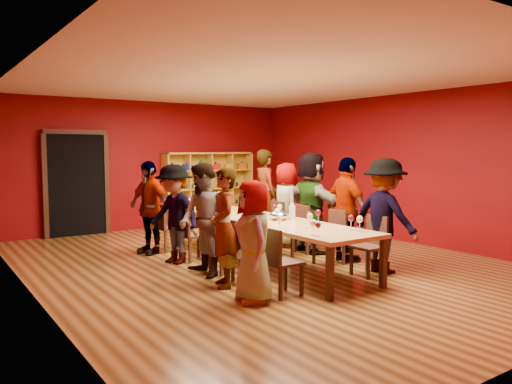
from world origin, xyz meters
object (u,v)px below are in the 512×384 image
Objects in this scene: chair_person_left_1 at (245,248)px; person_left_4 at (149,207)px; person_left_3 at (174,214)px; wine_bottle at (220,201)px; spittoon_bowl at (279,215)px; chair_person_right_2 at (297,227)px; person_right_0 at (385,216)px; chair_person_right_4 at (251,218)px; shelving_unit at (208,185)px; person_right_3 at (286,205)px; tasting_table at (262,221)px; chair_person_left_4 at (166,225)px; chair_person_left_2 at (221,241)px; person_right_2 at (312,202)px; chair_person_right_3 at (273,222)px; chair_person_left_3 at (190,232)px; person_right_4 at (266,195)px; person_left_2 at (203,220)px; person_left_0 at (254,241)px; person_right_1 at (347,210)px; chair_person_left_0 at (278,258)px; person_left_1 at (224,228)px; chair_person_right_0 at (372,242)px.

person_left_4 reaches higher than chair_person_left_1.
person_left_3 reaches higher than wine_bottle.
wine_bottle reaches higher than spittoon_bowl.
chair_person_right_2 is (2.10, -0.63, -0.32)m from person_left_3.
person_left_4 is at bearing 123.15° from spittoon_bowl.
chair_person_right_4 is at bearing 2.23° from person_right_0.
person_right_3 is (-0.17, -3.40, -0.17)m from shelving_unit.
tasting_table is 5.06× the size of chair_person_left_4.
person_right_3 reaches higher than chair_person_left_2.
shelving_unit is 2.70× the size of chair_person_right_4.
chair_person_left_2 is at bearing 106.09° from person_right_2.
chair_person_left_3 is at bearing -176.63° from chair_person_right_3.
person_right_4 is (0.37, 0.75, 0.44)m from chair_person_right_3.
wine_bottle is at bearing 101.10° from person_right_4.
person_left_3 is 1.73m from spittoon_bowl.
chair_person_right_4 is (2.12, 1.87, -0.35)m from person_left_2.
person_left_0 is 1.70× the size of chair_person_left_1.
chair_person_left_4 is 2.32m from person_right_3.
person_right_1 is 1.03m from chair_person_right_2.
chair_person_left_0 is 3.45m from person_left_4.
chair_person_left_0 is 1.73m from spittoon_bowl.
person_left_1 reaches higher than chair_person_left_4.
person_left_3 is 5.04× the size of wine_bottle.
shelving_unit is at bearing 3.64° from person_right_2.
person_right_2 is (2.43, -0.63, 0.10)m from person_left_3.
chair_person_left_4 is 2.41m from chair_person_right_2.
person_left_2 is 1.90× the size of chair_person_left_3.
chair_person_left_0 is 3.49m from wine_bottle.
shelving_unit reaches higher than person_left_3.
chair_person_right_3 is at bearing 90.00° from chair_person_right_0.
spittoon_bowl is at bearing -91.12° from wine_bottle.
person_right_1 is (2.14, 0.93, 0.38)m from chair_person_left_0.
spittoon_bowl is (-0.79, -0.49, 0.33)m from chair_person_right_2.
person_right_1 reaches higher than chair_person_left_3.
person_right_4 reaches higher than chair_person_left_3.
person_left_2 is at bearing -106.23° from chair_person_left_3.
chair_person_right_4 is (0.00, 3.24, 0.00)m from chair_person_right_0.
person_right_2 is at bearing 143.32° from person_left_0.
person_right_3 is (0.31, 0.73, 0.32)m from chair_person_right_2.
chair_person_left_1 is at bearing -9.13° from person_left_3.
chair_person_left_4 is 0.51× the size of person_right_0.
person_right_3 reaches higher than wine_bottle.
wine_bottle reaches higher than chair_person_left_2.
chair_person_left_4 is (0.00, 0.96, 0.00)m from chair_person_left_3.
spittoon_bowl is (1.03, 0.56, 0.33)m from chair_person_left_1.
shelving_unit is (1.40, 4.32, 0.28)m from tasting_table.
chair_person_left_0 is at bearing -125.31° from chair_person_right_3.
chair_person_right_3 is 2.92× the size of spittoon_bowl.
shelving_unit is at bearing 83.30° from chair_person_right_2.
shelving_unit reaches higher than spittoon_bowl.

